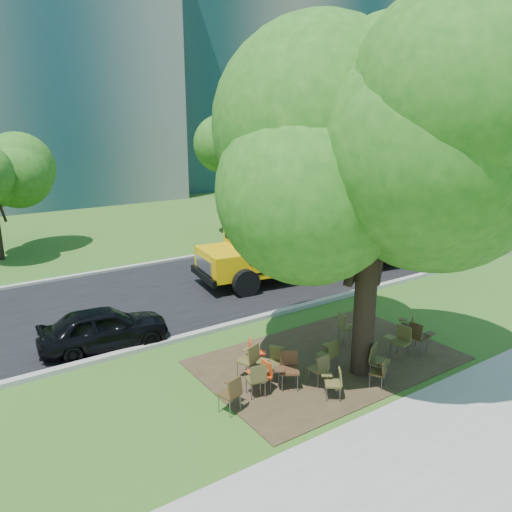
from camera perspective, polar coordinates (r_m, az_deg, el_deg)
ground at (r=14.11m, az=3.73°, el=-12.10°), size 160.00×160.00×0.00m
sidewalk at (r=11.19m, az=20.72°, el=-21.16°), size 60.00×4.00×0.04m
dirt_patch at (r=14.34m, az=8.21°, el=-11.68°), size 7.00×4.50×0.03m
asphalt_road at (r=19.64m, az=-8.86°, el=-4.06°), size 80.00×8.00×0.04m
kerb_near at (r=16.31m, az=-2.77°, el=-7.84°), size 80.00×0.25×0.14m
kerb_far at (r=23.23m, az=-13.22°, el=-1.08°), size 80.00×0.25×0.14m
building_right at (r=57.72m, az=-0.49°, el=21.40°), size 30.00×16.00×25.00m
bg_tree_3 at (r=28.60m, az=-0.62°, el=12.47°), size 5.60×5.60×7.84m
bg_tree_4 at (r=33.01m, az=12.29°, el=11.33°), size 5.00×5.00×6.85m
main_tree at (r=12.30m, az=13.33°, el=10.78°), size 7.20×7.20×9.21m
school_bus at (r=22.53m, az=11.17°, el=3.18°), size 13.27×4.52×3.19m
chair_0 at (r=11.73m, az=-2.78°, el=-15.13°), size 0.61×0.66×0.90m
chair_1 at (r=12.28m, az=0.17°, el=-13.62°), size 0.66×0.52×0.89m
chair_2 at (r=12.39m, az=9.01°, el=-13.81°), size 0.55×0.69×0.81m
chair_3 at (r=12.67m, az=3.67°, el=-12.42°), size 0.82×0.64×0.97m
chair_4 at (r=12.91m, az=7.39°, el=-12.35°), size 0.56×0.53×0.85m
chair_5 at (r=13.44m, az=13.74°, el=-11.27°), size 0.63×0.74×0.93m
chair_6 at (r=14.70m, az=16.20°, el=-9.04°), size 0.64×0.63×0.93m
chair_7 at (r=15.13m, az=18.08°, el=-8.48°), size 0.60×0.62×0.93m
chair_8 at (r=12.53m, az=0.75°, el=-13.25°), size 0.51×0.53×0.80m
chair_9 at (r=12.92m, az=2.17°, el=-11.87°), size 0.79×0.64×0.96m
chair_10 at (r=13.61m, az=-0.24°, el=-10.77°), size 0.54×0.68×0.81m
chair_11 at (r=13.56m, az=8.44°, el=-10.74°), size 0.63×0.66×0.93m
chair_12 at (r=15.20m, az=10.24°, el=-7.79°), size 0.58×0.75×0.94m
chair_13 at (r=16.03m, az=17.04°, el=-7.39°), size 0.52×0.66×0.78m
chair_14 at (r=13.09m, az=13.97°, el=-12.51°), size 0.52×0.63×0.78m
chair_15 at (r=13.06m, az=-0.70°, el=-11.51°), size 0.66×0.73×0.96m
black_car at (r=15.35m, az=-16.98°, el=-7.83°), size 3.81×1.85×1.25m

